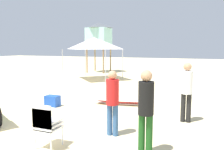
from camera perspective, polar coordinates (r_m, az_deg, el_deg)
The scene contains 9 objects.
ground at distance 6.93m, azimuth -18.27°, elevation -12.15°, with size 80.00×80.00×0.00m, color beige.
stacked_plastic_chairs at distance 5.27m, azimuth -16.29°, elevation -11.30°, with size 0.48×0.48×1.02m.
surfboard_pile at distance 8.87m, azimuth 2.82°, elevation -6.73°, with size 2.40×0.86×0.24m.
lifeguard_near_left at distance 5.71m, azimuth 0.13°, elevation -5.96°, with size 0.32×0.32×1.66m.
lifeguard_near_center at distance 4.73m, azimuth 8.50°, elevation -7.83°, with size 0.32×0.32×1.78m.
lifeguard_near_right at distance 7.07m, azimuth 18.22°, elevation -3.14°, with size 0.32×0.32×1.78m.
popup_canopy at distance 15.56m, azimuth -4.54°, elevation 7.92°, with size 3.09×3.09×2.86m.
lifeguard_tower at distance 20.13m, azimuth -3.33°, elevation 9.75°, with size 1.98×1.98×4.30m.
cooler_box at distance 8.96m, azimuth -14.70°, elevation -6.29°, with size 0.52×0.35×0.40m, color blue.
Camera 1 is at (4.31, -4.94, 2.24)m, focal length 36.46 mm.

